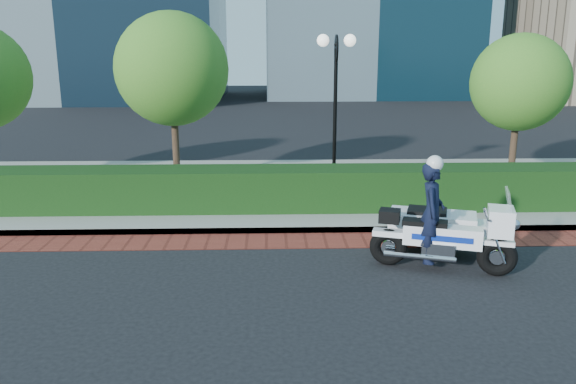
{
  "coord_description": "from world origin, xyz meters",
  "views": [
    {
      "loc": [
        -0.73,
        -9.8,
        3.89
      ],
      "look_at": [
        -0.37,
        1.8,
        1.0
      ],
      "focal_mm": 35.0,
      "sensor_mm": 36.0,
      "label": 1
    }
  ],
  "objects_px": {
    "tree_c": "(520,83)",
    "lamppost": "(336,89)",
    "tree_b": "(172,69)",
    "police_motorcycle": "(437,226)"
  },
  "relations": [
    {
      "from": "tree_c",
      "to": "lamppost",
      "type": "bearing_deg",
      "value": -166.7
    },
    {
      "from": "lamppost",
      "to": "tree_b",
      "type": "relative_size",
      "value": 0.86
    },
    {
      "from": "lamppost",
      "to": "tree_c",
      "type": "relative_size",
      "value": 0.98
    },
    {
      "from": "tree_c",
      "to": "police_motorcycle",
      "type": "bearing_deg",
      "value": -123.01
    },
    {
      "from": "tree_c",
      "to": "tree_b",
      "type": "bearing_deg",
      "value": 180.0
    },
    {
      "from": "tree_b",
      "to": "tree_c",
      "type": "distance_m",
      "value": 10.01
    },
    {
      "from": "lamppost",
      "to": "tree_c",
      "type": "xyz_separation_m",
      "value": [
        5.5,
        1.3,
        0.09
      ]
    },
    {
      "from": "police_motorcycle",
      "to": "lamppost",
      "type": "bearing_deg",
      "value": 123.39
    },
    {
      "from": "tree_c",
      "to": "police_motorcycle",
      "type": "distance_m",
      "value": 7.9
    },
    {
      "from": "lamppost",
      "to": "tree_c",
      "type": "bearing_deg",
      "value": 13.3
    }
  ]
}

